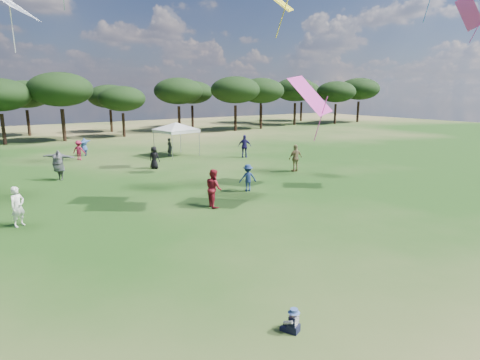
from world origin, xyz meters
name	(u,v)px	position (x,y,z in m)	size (l,w,h in m)	color
tree_line	(46,92)	(2.39, 47.41, 5.42)	(108.78, 17.63, 7.77)	black
tent_right	(176,124)	(8.99, 27.54, 2.77)	(5.97, 5.97, 3.20)	gray
toddler	(293,321)	(-0.49, 2.19, 0.27)	(0.45, 0.49, 0.60)	black
festival_crowd	(70,168)	(-1.05, 21.87, 0.88)	(29.34, 21.30, 1.93)	navy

